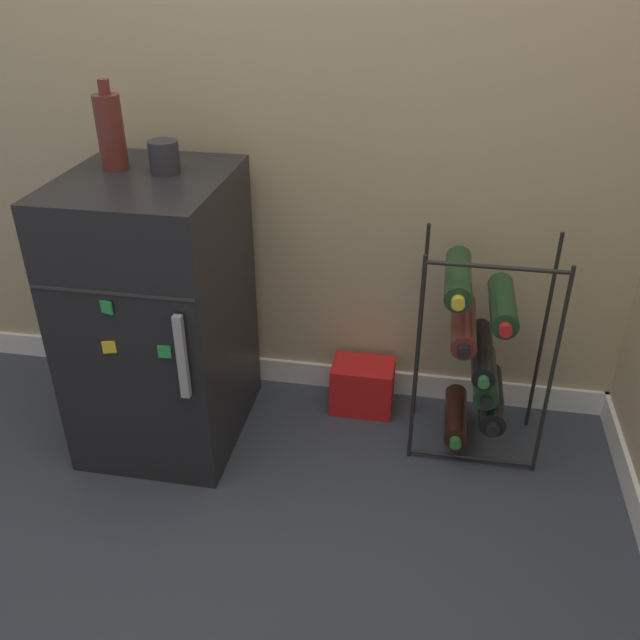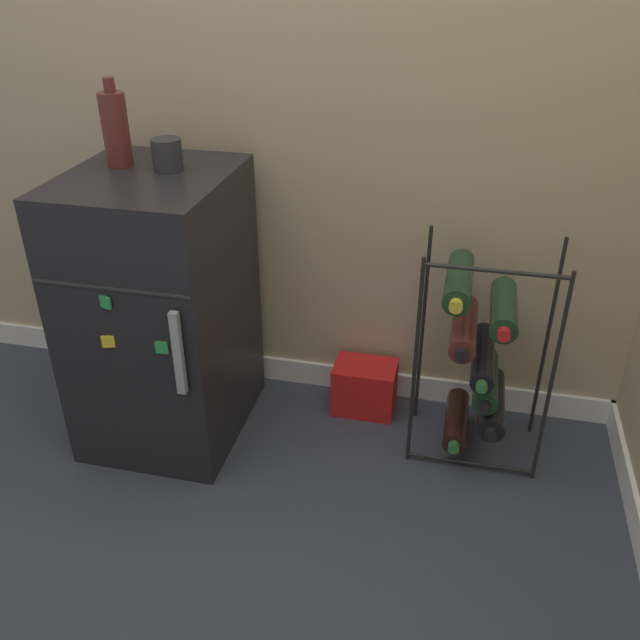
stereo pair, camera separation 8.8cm
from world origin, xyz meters
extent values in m
plane|color=#333842|center=(0.00, 0.00, 0.00)|extent=(14.00, 14.00, 0.00)
cube|color=tan|center=(0.00, 0.71, 1.25)|extent=(7.00, 0.06, 2.50)
cube|color=white|center=(0.00, 0.67, 0.04)|extent=(7.00, 0.01, 0.09)
cube|color=black|center=(-0.45, 0.35, 0.43)|extent=(0.46, 0.53, 0.86)
cube|color=#2D2D2D|center=(-0.45, 0.08, 0.64)|extent=(0.45, 0.00, 0.01)
cube|color=#9E9EA3|center=(-0.27, 0.06, 0.48)|extent=(0.02, 0.02, 0.25)
cube|color=yellow|center=(-0.48, 0.08, 0.48)|extent=(0.04, 0.02, 0.04)
cube|color=green|center=(-0.32, 0.08, 0.48)|extent=(0.04, 0.01, 0.04)
cube|color=green|center=(-0.46, 0.08, 0.60)|extent=(0.04, 0.02, 0.04)
cylinder|color=black|center=(0.34, 0.34, 0.35)|extent=(0.01, 0.01, 0.70)
cylinder|color=black|center=(0.73, 0.34, 0.35)|extent=(0.01, 0.01, 0.70)
cylinder|color=black|center=(0.34, 0.57, 0.35)|extent=(0.01, 0.01, 0.70)
cylinder|color=black|center=(0.73, 0.57, 0.35)|extent=(0.01, 0.01, 0.70)
cylinder|color=black|center=(0.54, 0.34, 0.02)|extent=(0.38, 0.01, 0.01)
cylinder|color=black|center=(0.54, 0.34, 0.68)|extent=(0.38, 0.01, 0.01)
cylinder|color=black|center=(0.48, 0.45, 0.09)|extent=(0.07, 0.25, 0.07)
cylinder|color=#2D7033|center=(0.48, 0.31, 0.09)|extent=(0.03, 0.02, 0.03)
cylinder|color=black|center=(0.58, 0.45, 0.18)|extent=(0.08, 0.29, 0.08)
cylinder|color=black|center=(0.58, 0.29, 0.18)|extent=(0.04, 0.02, 0.04)
cylinder|color=#19381E|center=(0.56, 0.45, 0.26)|extent=(0.08, 0.27, 0.08)
cylinder|color=black|center=(0.56, 0.30, 0.26)|extent=(0.04, 0.02, 0.04)
cylinder|color=black|center=(0.54, 0.45, 0.34)|extent=(0.07, 0.30, 0.07)
cylinder|color=#2D7033|center=(0.54, 0.29, 0.34)|extent=(0.03, 0.02, 0.03)
cylinder|color=#56231E|center=(0.47, 0.45, 0.43)|extent=(0.08, 0.29, 0.08)
cylinder|color=black|center=(0.47, 0.29, 0.43)|extent=(0.04, 0.02, 0.04)
cylinder|color=#19381E|center=(0.58, 0.45, 0.51)|extent=(0.08, 0.27, 0.08)
cylinder|color=red|center=(0.58, 0.30, 0.51)|extent=(0.04, 0.02, 0.04)
cylinder|color=#19381E|center=(0.44, 0.45, 0.59)|extent=(0.08, 0.29, 0.08)
cylinder|color=gold|center=(0.44, 0.29, 0.59)|extent=(0.04, 0.02, 0.04)
cube|color=red|center=(0.16, 0.57, 0.09)|extent=(0.21, 0.15, 0.18)
cylinder|color=#28282D|center=(-0.40, 0.40, 0.91)|extent=(0.08, 0.08, 0.09)
cylinder|color=#56231E|center=(-0.55, 0.41, 0.97)|extent=(0.08, 0.08, 0.21)
cylinder|color=#56231E|center=(-0.55, 0.41, 1.09)|extent=(0.03, 0.03, 0.04)
camera|label=1|loc=(0.36, -1.35, 1.45)|focal=38.00mm
camera|label=2|loc=(0.45, -1.33, 1.45)|focal=38.00mm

